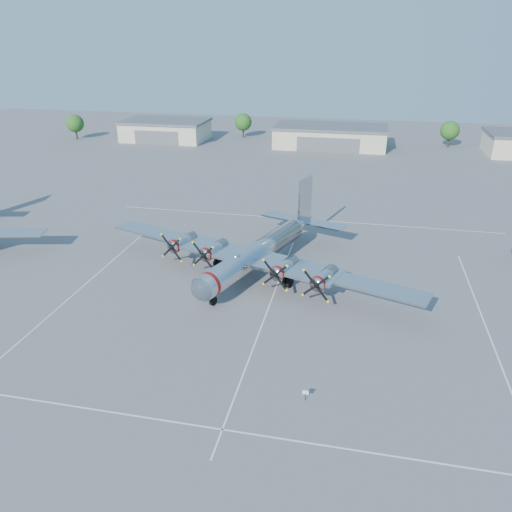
% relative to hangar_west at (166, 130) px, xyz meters
% --- Properties ---
extents(ground, '(260.00, 260.00, 0.00)m').
position_rel_hangar_west_xyz_m(ground, '(45.00, -81.96, -2.71)').
color(ground, '#5C5C5F').
rests_on(ground, ground).
extents(parking_lines, '(60.00, 50.08, 0.01)m').
position_rel_hangar_west_xyz_m(parking_lines, '(45.00, -83.71, -2.71)').
color(parking_lines, silver).
rests_on(parking_lines, ground).
extents(hangar_west, '(22.60, 14.60, 5.40)m').
position_rel_hangar_west_xyz_m(hangar_west, '(0.00, 0.00, 0.00)').
color(hangar_west, '#C1B999').
rests_on(hangar_west, ground).
extents(hangar_center, '(28.60, 14.60, 5.40)m').
position_rel_hangar_west_xyz_m(hangar_center, '(45.00, -0.00, -0.00)').
color(hangar_center, '#C1B999').
rests_on(hangar_center, ground).
extents(tree_far_west, '(4.80, 4.80, 6.64)m').
position_rel_hangar_west_xyz_m(tree_far_west, '(-25.00, -3.96, 1.51)').
color(tree_far_west, '#382619').
rests_on(tree_far_west, ground).
extents(tree_west, '(4.80, 4.80, 6.64)m').
position_rel_hangar_west_xyz_m(tree_west, '(20.00, 8.04, 1.51)').
color(tree_west, '#382619').
rests_on(tree_west, ground).
extents(tree_east, '(4.80, 4.80, 6.64)m').
position_rel_hangar_west_xyz_m(tree_east, '(75.00, 6.04, 1.51)').
color(tree_east, '#382619').
rests_on(tree_east, ground).
extents(main_bomber_b29, '(48.43, 40.42, 9.15)m').
position_rel_hangar_west_xyz_m(main_bomber_b29, '(42.28, -77.07, -2.71)').
color(main_bomber_b29, silver).
rests_on(main_bomber_b29, ground).
extents(info_placard, '(0.49, 0.05, 0.94)m').
position_rel_hangar_west_xyz_m(info_placard, '(50.61, -99.44, -2.05)').
color(info_placard, black).
rests_on(info_placard, ground).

